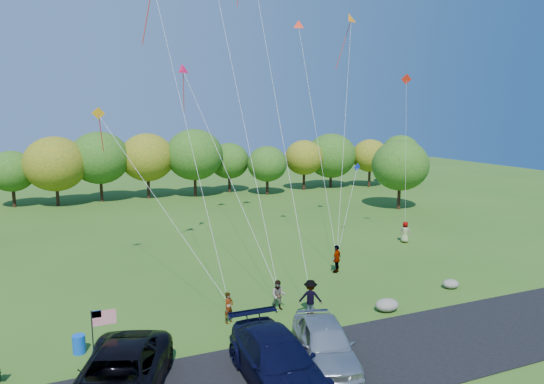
{
  "coord_description": "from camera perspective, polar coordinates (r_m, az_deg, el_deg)",
  "views": [
    {
      "loc": [
        -8.27,
        -19.98,
        10.25
      ],
      "look_at": [
        2.56,
        6.0,
        5.63
      ],
      "focal_mm": 32.0,
      "sensor_mm": 36.0,
      "label": 1
    }
  ],
  "objects": [
    {
      "name": "minivan_silver",
      "position": [
        20.81,
        6.25,
        -17.24
      ],
      "size": [
        3.46,
        5.66,
        1.8
      ],
      "primitive_type": "imported",
      "rotation": [
        0.0,
        0.0,
        -0.27
      ],
      "color": "#ABB0B6",
      "rests_on": "asphalt_lane"
    },
    {
      "name": "flyer_d",
      "position": [
        31.88,
        7.63,
        -7.8
      ],
      "size": [
        1.12,
        0.99,
        1.82
      ],
      "primitive_type": "imported",
      "rotation": [
        0.0,
        0.0,
        3.78
      ],
      "color": "#4C4C59",
      "rests_on": "ground"
    },
    {
      "name": "flyer_a",
      "position": [
        24.57,
        -5.11,
        -13.39
      ],
      "size": [
        0.68,
        0.62,
        1.55
      ],
      "primitive_type": "imported",
      "rotation": [
        0.0,
        0.0,
        0.58
      ],
      "color": "#4C4C59",
      "rests_on": "ground"
    },
    {
      "name": "asphalt_lane",
      "position": [
        20.69,
        4.39,
        -20.29
      ],
      "size": [
        44.0,
        6.0,
        0.06
      ],
      "primitive_type": "cube",
      "color": "black",
      "rests_on": "ground"
    },
    {
      "name": "trash_barrel",
      "position": [
        23.36,
        -21.76,
        -16.3
      ],
      "size": [
        0.54,
        0.54,
        0.81
      ],
      "primitive_type": "cylinder",
      "color": "blue",
      "rests_on": "ground"
    },
    {
      "name": "treeline",
      "position": [
        57.33,
        -13.63,
        3.59
      ],
      "size": [
        75.54,
        28.07,
        8.36
      ],
      "color": "#351E13",
      "rests_on": "ground"
    },
    {
      "name": "boulder_far",
      "position": [
        30.95,
        20.28,
        -10.11
      ],
      "size": [
        0.99,
        0.83,
        0.52
      ],
      "primitive_type": "ellipsoid",
      "color": "gray",
      "rests_on": "ground"
    },
    {
      "name": "minivan_dark",
      "position": [
        19.17,
        -17.61,
        -20.12
      ],
      "size": [
        5.04,
        7.13,
        1.81
      ],
      "primitive_type": "imported",
      "rotation": [
        0.0,
        0.0,
        -0.35
      ],
      "color": "black",
      "rests_on": "asphalt_lane"
    },
    {
      "name": "boulder_near",
      "position": [
        26.65,
        13.38,
        -12.81
      ],
      "size": [
        1.29,
        1.01,
        0.64
      ],
      "primitive_type": "ellipsoid",
      "color": "gray",
      "rests_on": "ground"
    },
    {
      "name": "flyer_b",
      "position": [
        25.92,
        0.76,
        -12.05
      ],
      "size": [
        0.97,
        0.9,
        1.6
      ],
      "primitive_type": "imported",
      "rotation": [
        0.0,
        0.0,
        -0.49
      ],
      "color": "#4C4C59",
      "rests_on": "ground"
    },
    {
      "name": "ground",
      "position": [
        23.93,
        -0.14,
        -16.03
      ],
      "size": [
        140.0,
        140.0,
        0.0
      ],
      "primitive_type": "plane",
      "color": "#305B1A",
      "rests_on": "ground"
    },
    {
      "name": "flyer_e",
      "position": [
        40.11,
        15.38,
        -4.57
      ],
      "size": [
        0.93,
        0.99,
        1.7
      ],
      "primitive_type": "imported",
      "rotation": [
        0.0,
        0.0,
        2.21
      ],
      "color": "#4C4C59",
      "rests_on": "ground"
    },
    {
      "name": "flyer_c",
      "position": [
        25.36,
        4.54,
        -12.27
      ],
      "size": [
        1.38,
        1.15,
        1.86
      ],
      "primitive_type": "imported",
      "rotation": [
        0.0,
        0.0,
        2.68
      ],
      "color": "#4C4C59",
      "rests_on": "ground"
    },
    {
      "name": "flag_assembly",
      "position": [
        21.0,
        -19.61,
        -14.53
      ],
      "size": [
        0.96,
        0.62,
        2.59
      ],
      "color": "black",
      "rests_on": "ground"
    },
    {
      "name": "minivan_navy",
      "position": [
        19.41,
        0.67,
        -19.24
      ],
      "size": [
        2.7,
        6.32,
        1.82
      ],
      "primitive_type": "imported",
      "rotation": [
        0.0,
        0.0,
        -0.02
      ],
      "color": "black",
      "rests_on": "asphalt_lane"
    }
  ]
}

